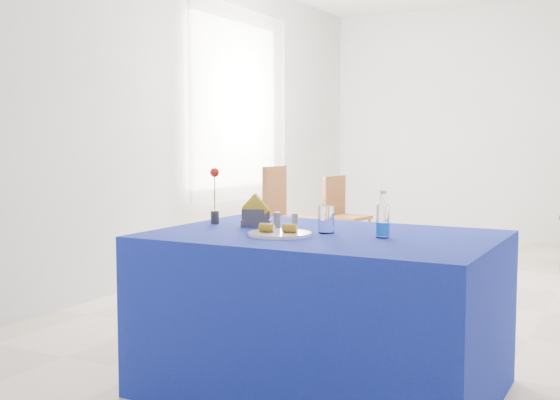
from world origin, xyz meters
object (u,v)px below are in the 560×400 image
(plate, at_px, (280,234))
(water_bottle, at_px, (383,222))
(blue_table, at_px, (324,312))
(chair_win_a, at_px, (285,211))
(chair_win_b, at_px, (342,210))

(plate, height_order, water_bottle, water_bottle)
(blue_table, distance_m, chair_win_a, 3.07)
(chair_win_b, bearing_deg, chair_win_a, -178.37)
(water_bottle, bearing_deg, chair_win_b, 115.46)
(blue_table, bearing_deg, water_bottle, -1.51)
(water_bottle, relative_size, chair_win_a, 0.22)
(plate, bearing_deg, chair_win_b, 108.69)
(water_bottle, distance_m, chair_win_b, 4.03)
(plate, xyz_separation_m, blue_table, (0.15, 0.16, -0.39))
(chair_win_a, bearing_deg, blue_table, -151.74)
(water_bottle, distance_m, chair_win_a, 3.25)
(chair_win_a, bearing_deg, water_bottle, -147.31)
(chair_win_b, bearing_deg, water_bottle, -144.63)
(blue_table, relative_size, water_bottle, 7.44)
(blue_table, distance_m, chair_win_b, 3.89)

